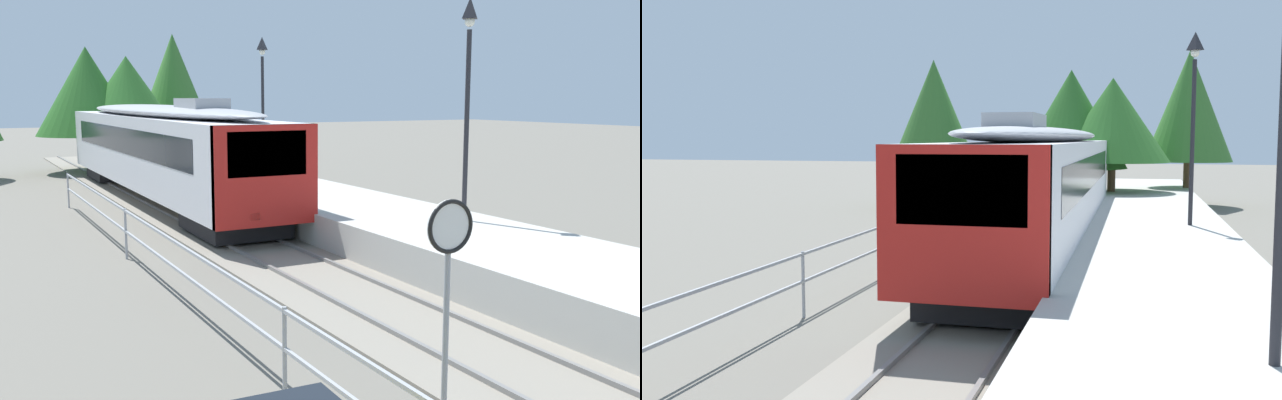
{
  "view_description": "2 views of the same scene",
  "coord_description": "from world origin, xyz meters",
  "views": [
    {
      "loc": [
        -6.94,
        4.25,
        3.9
      ],
      "look_at": [
        0.4,
        17.92,
        1.6
      ],
      "focal_mm": 38.86,
      "sensor_mm": 36.0,
      "label": 1
    },
    {
      "loc": [
        2.66,
        9.61,
        3.34
      ],
      "look_at": [
        -1.0,
        23.92,
        2.0
      ],
      "focal_mm": 38.43,
      "sensor_mm": 36.0,
      "label": 2
    }
  ],
  "objects": [
    {
      "name": "tree_distant_centre",
      "position": [
        1.55,
        41.61,
        4.15
      ],
      "size": [
        5.17,
        5.17,
        6.06
      ],
      "color": "brown",
      "rests_on": "ground"
    },
    {
      "name": "commuter_train",
      "position": [
        0.0,
        29.77,
        2.15
      ],
      "size": [
        2.82,
        19.93,
        3.74
      ],
      "color": "silver",
      "rests_on": "track_rails"
    },
    {
      "name": "ground_plane",
      "position": [
        -3.0,
        22.0,
        0.0
      ],
      "size": [
        160.0,
        160.0,
        0.0
      ],
      "primitive_type": "plane",
      "color": "#6B665B"
    },
    {
      "name": "tree_behind_carpark",
      "position": [
        5.07,
        45.02,
        4.9
      ],
      "size": [
        4.21,
        4.21,
        7.63
      ],
      "color": "brown",
      "rests_on": "ground"
    },
    {
      "name": "platform_lamp_mid_platform",
      "position": [
        4.15,
        17.39,
        4.62
      ],
      "size": [
        0.34,
        0.34,
        5.35
      ],
      "color": "#232328",
      "rests_on": "station_platform"
    },
    {
      "name": "speed_limit_sign",
      "position": [
        -2.15,
        10.16,
        2.12
      ],
      "size": [
        0.61,
        0.1,
        2.81
      ],
      "color": "#9EA0A5",
      "rests_on": "ground"
    },
    {
      "name": "track_rails",
      "position": [
        0.0,
        22.0,
        0.03
      ],
      "size": [
        3.2,
        60.0,
        0.14
      ],
      "color": "gray",
      "rests_on": "ground"
    },
    {
      "name": "station_platform",
      "position": [
        3.25,
        22.0,
        0.45
      ],
      "size": [
        3.9,
        60.0,
        0.9
      ],
      "primitive_type": "cube",
      "color": "#B7B5AD",
      "rests_on": "ground"
    },
    {
      "name": "tree_distant_left",
      "position": [
        -0.39,
        42.19,
        4.22
      ],
      "size": [
        5.28,
        5.28,
        6.53
      ],
      "color": "brown",
      "rests_on": "ground"
    },
    {
      "name": "carpark_fence",
      "position": [
        -3.3,
        12.0,
        0.91
      ],
      "size": [
        0.06,
        36.06,
        1.25
      ],
      "color": "#9EA0A5",
      "rests_on": "ground"
    },
    {
      "name": "platform_lamp_far_end",
      "position": [
        4.15,
        29.7,
        4.62
      ],
      "size": [
        0.34,
        0.34,
        5.35
      ],
      "color": "#232328",
      "rests_on": "station_platform"
    }
  ]
}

